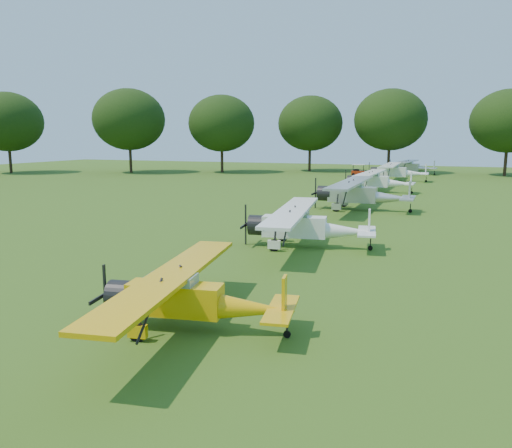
# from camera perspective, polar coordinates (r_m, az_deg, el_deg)

# --- Properties ---
(ground) EXTENTS (160.00, 160.00, 0.00)m
(ground) POSITION_cam_1_polar(r_m,az_deg,el_deg) (25.29, 5.12, -2.63)
(ground) COLOR #2C4A12
(ground) RESTS_ON ground
(tree_belt) EXTENTS (137.36, 130.27, 14.52)m
(tree_belt) POSITION_cam_1_polar(r_m,az_deg,el_deg) (24.27, 13.98, 15.68)
(tree_belt) COLOR #311E13
(tree_belt) RESTS_ON ground
(aircraft_2) EXTENTS (5.76, 9.12, 1.79)m
(aircraft_2) POSITION_cam_1_polar(r_m,az_deg,el_deg) (14.40, -7.66, -8.03)
(aircraft_2) COLOR #E8AD09
(aircraft_2) RESTS_ON ground
(aircraft_3) EXTENTS (6.67, 10.58, 2.08)m
(aircraft_3) POSITION_cam_1_polar(r_m,az_deg,el_deg) (25.01, 5.53, 0.06)
(aircraft_3) COLOR white
(aircraft_3) RESTS_ON ground
(aircraft_4) EXTENTS (7.53, 11.95, 2.37)m
(aircraft_4) POSITION_cam_1_polar(r_m,az_deg,el_deg) (38.57, 11.78, 3.59)
(aircraft_4) COLOR silver
(aircraft_4) RESTS_ON ground
(aircraft_5) EXTENTS (6.95, 11.05, 2.18)m
(aircraft_5) POSITION_cam_1_polar(r_m,az_deg,el_deg) (51.80, 13.64, 4.95)
(aircraft_5) COLOR white
(aircraft_5) RESTS_ON ground
(aircraft_6) EXTENTS (7.38, 11.72, 2.32)m
(aircraft_6) POSITION_cam_1_polar(r_m,az_deg,el_deg) (65.70, 15.73, 5.91)
(aircraft_6) COLOR white
(aircraft_6) RESTS_ON ground
(aircraft_7) EXTENTS (6.92, 11.01, 2.16)m
(aircraft_7) POSITION_cam_1_polar(r_m,az_deg,el_deg) (78.82, 17.32, 6.36)
(aircraft_7) COLOR silver
(aircraft_7) RESTS_ON ground
(golf_cart) EXTENTS (2.01, 1.37, 1.62)m
(golf_cart) POSITION_cam_1_polar(r_m,az_deg,el_deg) (74.39, 11.57, 5.87)
(golf_cart) COLOR #AF270C
(golf_cart) RESTS_ON ground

